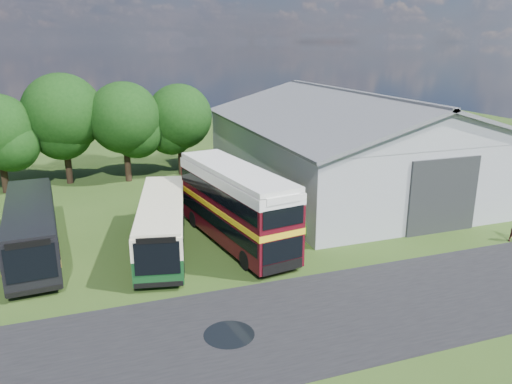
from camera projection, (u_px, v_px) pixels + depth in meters
name	position (u px, v px, depth m)	size (l,w,h in m)	color
ground	(241.00, 297.00, 24.54)	(120.00, 120.00, 0.00)	#203811
asphalt_road	(323.00, 316.00, 22.79)	(60.00, 8.00, 0.02)	black
puddle	(229.00, 335.00, 21.36)	(2.20, 2.20, 0.01)	black
storage_shed	(350.00, 138.00, 42.56)	(18.80, 24.80, 8.15)	gray
tree_mid	(63.00, 113.00, 42.60)	(6.80, 6.80, 9.60)	black
tree_right_a	(124.00, 118.00, 43.43)	(6.26, 6.26, 8.83)	black
tree_right_b	(179.00, 117.00, 45.82)	(5.98, 5.98, 8.45)	black
shrub_front	(296.00, 239.00, 31.75)	(1.70, 1.70, 1.70)	#194714
shrub_mid	(284.00, 228.00, 33.55)	(1.60, 1.60, 1.60)	#194714
shrub_back	(273.00, 219.00, 35.36)	(1.80, 1.80, 1.80)	#194714
bus_green_single	(162.00, 223.00, 29.76)	(4.78, 11.51, 3.09)	black
bus_maroon_double	(235.00, 206.00, 30.57)	(4.60, 11.51, 4.81)	black
bus_dark_single	(32.00, 228.00, 28.84)	(3.45, 11.75, 3.20)	black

